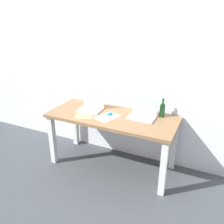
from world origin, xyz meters
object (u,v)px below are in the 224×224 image
laptop_right (142,113)px  desk (112,123)px  beer_bottle (162,110)px  computer_mouse (109,114)px  laptop_left (91,107)px

laptop_right → desk: bearing=-163.6°
beer_bottle → computer_mouse: size_ratio=2.38×
desk → beer_bottle: beer_bottle is taller
laptop_left → laptop_right: (0.71, 0.05, 0.01)m
desk → beer_bottle: bearing=22.3°
beer_bottle → desk: bearing=-157.7°
laptop_right → beer_bottle: (0.21, 0.13, 0.04)m
computer_mouse → desk: bearing=13.5°
beer_bottle → laptop_right: bearing=-148.5°
desk → computer_mouse: (-0.04, 0.01, 0.12)m
laptop_right → beer_bottle: size_ratio=1.40×
desk → laptop_right: bearing=16.4°
laptop_left → beer_bottle: size_ratio=1.33×
laptop_left → computer_mouse: laptop_left is taller
laptop_left → laptop_right: bearing=3.8°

